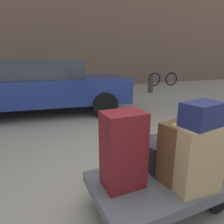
% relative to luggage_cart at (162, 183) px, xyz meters
% --- Properties ---
extents(ground_plane, '(60.00, 60.00, 0.00)m').
position_rel_luggage_cart_xyz_m(ground_plane, '(0.00, 0.00, -0.27)').
color(ground_plane, gray).
extents(luggage_cart, '(1.36, 0.80, 0.34)m').
position_rel_luggage_cart_xyz_m(luggage_cart, '(0.00, 0.00, 0.00)').
color(luggage_cart, '#4C4C51').
rests_on(luggage_cart, ground_plane).
extents(suitcase_tan_front_left, '(0.40, 0.28, 0.58)m').
position_rel_luggage_cart_xyz_m(suitcase_tan_front_left, '(0.14, -0.24, 0.36)').
color(suitcase_tan_front_left, '#9E7F56').
rests_on(suitcase_tan_front_left, luggage_cart).
extents(suitcase_maroon_center, '(0.35, 0.27, 0.68)m').
position_rel_luggage_cart_xyz_m(suitcase_maroon_center, '(-0.40, 0.06, 0.41)').
color(suitcase_maroon_center, maroon).
rests_on(suitcase_maroon_center, luggage_cart).
extents(duffel_bag_charcoal_rear_right, '(0.55, 0.36, 0.28)m').
position_rel_luggage_cart_xyz_m(duffel_bag_charcoal_rear_right, '(0.19, 0.20, 0.21)').
color(duffel_bag_charcoal_rear_right, '#2D2D33').
rests_on(duffel_bag_charcoal_rear_right, luggage_cart).
extents(suitcase_brown_rear_left, '(0.45, 0.28, 0.56)m').
position_rel_luggage_cart_xyz_m(suitcase_brown_rear_left, '(0.14, -0.05, 0.35)').
color(suitcase_brown_rear_left, '#51331E').
rests_on(suitcase_brown_rear_left, luggage_cart).
extents(duffel_bag_navy_topmost_pile, '(0.35, 0.25, 0.19)m').
position_rel_luggage_cart_xyz_m(duffel_bag_navy_topmost_pile, '(0.14, -0.24, 0.75)').
color(duffel_bag_navy_topmost_pile, '#191E47').
rests_on(duffel_bag_navy_topmost_pile, suitcase_tan_front_left).
extents(parked_car, '(4.51, 2.40, 1.42)m').
position_rel_luggage_cart_xyz_m(parked_car, '(-0.69, 4.17, 0.49)').
color(parked_car, navy).
rests_on(parked_car, ground_plane).
extents(bicycle_leaning, '(1.75, 0.34, 0.96)m').
position_rel_luggage_cart_xyz_m(bicycle_leaning, '(5.79, 7.37, 0.10)').
color(bicycle_leaning, black).
rests_on(bicycle_leaning, ground_plane).
extents(bollard_kerb_near, '(0.22, 0.22, 0.73)m').
position_rel_luggage_cart_xyz_m(bollard_kerb_near, '(2.33, 5.81, 0.09)').
color(bollard_kerb_near, '#383838').
rests_on(bollard_kerb_near, ground_plane).
extents(bollard_kerb_mid, '(0.22, 0.22, 0.73)m').
position_rel_luggage_cart_xyz_m(bollard_kerb_mid, '(3.91, 5.81, 0.09)').
color(bollard_kerb_mid, '#383838').
rests_on(bollard_kerb_mid, ground_plane).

